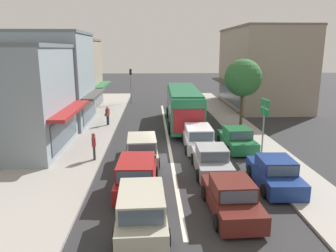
% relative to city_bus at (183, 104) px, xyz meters
% --- Properties ---
extents(ground_plane, '(140.00, 140.00, 0.00)m').
position_rel_city_bus_xyz_m(ground_plane, '(-1.55, -7.82, -1.88)').
color(ground_plane, '#2D2D30').
extents(lane_centre_line, '(0.20, 28.00, 0.01)m').
position_rel_city_bus_xyz_m(lane_centre_line, '(-1.55, -3.82, -1.88)').
color(lane_centre_line, silver).
rests_on(lane_centre_line, ground).
extents(sidewalk_left, '(5.20, 44.00, 0.14)m').
position_rel_city_bus_xyz_m(sidewalk_left, '(-8.35, -1.82, -1.81)').
color(sidewalk_left, '#A39E96').
rests_on(sidewalk_left, ground).
extents(kerb_right, '(2.80, 44.00, 0.12)m').
position_rel_city_bus_xyz_m(kerb_right, '(4.65, -1.82, -1.82)').
color(kerb_right, '#A39E96').
rests_on(kerb_right, ground).
extents(shopfront_corner_near, '(7.70, 7.54, 6.87)m').
position_rel_city_bus_xyz_m(shopfront_corner_near, '(-11.73, -6.88, 1.55)').
color(shopfront_corner_near, '#84939E').
rests_on(shopfront_corner_near, ground).
extents(shopfront_mid_block, '(8.16, 7.17, 7.96)m').
position_rel_city_bus_xyz_m(shopfront_mid_block, '(-11.73, 0.61, 2.09)').
color(shopfront_mid_block, '#84939E').
rests_on(shopfront_mid_block, ground).
extents(shopfront_far_end, '(7.34, 7.48, 7.60)m').
position_rel_city_bus_xyz_m(shopfront_far_end, '(-11.73, 8.21, 1.91)').
color(shopfront_far_end, gray).
rests_on(shopfront_far_end, ground).
extents(building_right_far, '(8.33, 13.27, 8.91)m').
position_rel_city_bus_xyz_m(building_right_far, '(9.93, 9.62, 2.57)').
color(building_right_far, gray).
rests_on(building_right_far, ground).
extents(city_bus, '(2.92, 10.91, 3.23)m').
position_rel_city_bus_xyz_m(city_bus, '(0.00, 0.00, 0.00)').
color(city_bus, '#237A4C').
rests_on(city_bus, ground).
extents(sedan_behind_bus_near, '(1.98, 4.24, 1.47)m').
position_rel_city_bus_xyz_m(sedan_behind_bus_near, '(0.48, -15.81, -1.22)').
color(sedan_behind_bus_near, '#561E19').
rests_on(sedan_behind_bus_near, ground).
extents(wagon_queue_far_back, '(1.97, 4.52, 1.58)m').
position_rel_city_bus_xyz_m(wagon_queue_far_back, '(0.35, -6.91, -1.14)').
color(wagon_queue_far_back, silver).
rests_on(wagon_queue_far_back, ground).
extents(wagon_adjacent_lane_trail, '(2.04, 4.55, 1.58)m').
position_rel_city_bus_xyz_m(wagon_adjacent_lane_trail, '(-3.45, -13.33, -1.14)').
color(wagon_adjacent_lane_trail, maroon).
rests_on(wagon_adjacent_lane_trail, ground).
extents(wagon_queue_gap_filler, '(2.08, 4.57, 1.58)m').
position_rel_city_bus_xyz_m(wagon_queue_gap_filler, '(-3.33, -9.31, -1.14)').
color(wagon_queue_gap_filler, '#B7B29E').
rests_on(wagon_queue_gap_filler, ground).
extents(sedan_behind_bus_mid, '(1.94, 4.22, 1.47)m').
position_rel_city_bus_xyz_m(sedan_behind_bus_mid, '(0.48, -11.21, -1.22)').
color(sedan_behind_bus_mid, '#9EA3A8').
rests_on(sedan_behind_bus_mid, ground).
extents(wagon_adjacent_lane_lead, '(2.03, 4.55, 1.58)m').
position_rel_city_bus_xyz_m(wagon_adjacent_lane_lead, '(-3.13, -16.75, -1.14)').
color(wagon_adjacent_lane_lead, '#B7B29E').
rests_on(wagon_adjacent_lane_lead, ground).
extents(parked_sedan_kerb_front, '(2.00, 4.25, 1.47)m').
position_rel_city_bus_xyz_m(parked_sedan_kerb_front, '(3.22, -13.26, -1.22)').
color(parked_sedan_kerb_front, navy).
rests_on(parked_sedan_kerb_front, ground).
extents(parked_sedan_kerb_second, '(2.02, 4.26, 1.47)m').
position_rel_city_bus_xyz_m(parked_sedan_kerb_second, '(2.92, -7.13, -1.22)').
color(parked_sedan_kerb_second, '#1E6638').
rests_on(parked_sedan_kerb_second, ground).
extents(traffic_light_downstreet, '(0.33, 0.24, 4.20)m').
position_rel_city_bus_xyz_m(traffic_light_downstreet, '(-5.26, 11.82, 0.97)').
color(traffic_light_downstreet, gray).
rests_on(traffic_light_downstreet, ground).
extents(directional_road_sign, '(0.10, 1.40, 3.60)m').
position_rel_city_bus_xyz_m(directional_road_sign, '(4.29, -8.24, 0.82)').
color(directional_road_sign, gray).
rests_on(directional_road_sign, ground).
extents(street_tree_right, '(3.09, 3.09, 5.77)m').
position_rel_city_bus_xyz_m(street_tree_right, '(4.83, -1.07, 2.33)').
color(street_tree_right, brown).
rests_on(street_tree_right, ground).
extents(pedestrian_with_handbag_near, '(0.38, 0.66, 1.63)m').
position_rel_city_bus_xyz_m(pedestrian_with_handbag_near, '(-6.54, -0.17, -0.81)').
color(pedestrian_with_handbag_near, '#232838').
rests_on(pedestrian_with_handbag_near, sidewalk_left).
extents(pedestrian_browsing_midblock, '(0.27, 0.57, 1.63)m').
position_rel_city_bus_xyz_m(pedestrian_browsing_midblock, '(-6.15, -9.25, -0.81)').
color(pedestrian_browsing_midblock, '#333338').
rests_on(pedestrian_browsing_midblock, sidewalk_left).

